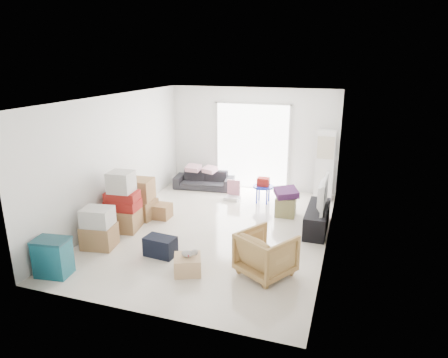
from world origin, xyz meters
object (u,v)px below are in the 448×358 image
at_px(sofa, 204,177).
at_px(armchair, 266,252).
at_px(television, 318,205).
at_px(kids_table, 263,185).
at_px(wood_crate, 188,265).
at_px(ottoman, 286,206).
at_px(tv_console, 317,219).
at_px(ac_tower, 325,165).
at_px(storage_bins, 53,257).

bearing_deg(sofa, armchair, -63.44).
relative_size(television, kids_table, 1.72).
bearing_deg(kids_table, television, -40.55).
bearing_deg(wood_crate, armchair, 16.41).
height_order(sofa, ottoman, sofa).
bearing_deg(television, kids_table, 49.86).
height_order(tv_console, wood_crate, tv_console).
relative_size(armchair, kids_table, 1.28).
bearing_deg(sofa, wood_crate, -79.41).
relative_size(sofa, kids_table, 2.54).
relative_size(ac_tower, television, 1.62).
xyz_separation_m(sofa, wood_crate, (1.35, -4.27, -0.17)).
bearing_deg(ac_tower, television, -88.54).
bearing_deg(armchair, wood_crate, 47.25).
xyz_separation_m(sofa, kids_table, (1.78, -0.59, 0.13)).
distance_m(ac_tower, tv_console, 2.06).
xyz_separation_m(tv_console, armchair, (-0.61, -2.10, 0.17)).
xyz_separation_m(television, armchair, (-0.61, -2.10, -0.14)).
relative_size(armchair, ottoman, 1.86).
height_order(sofa, wood_crate, sofa).
relative_size(sofa, armchair, 1.99).
height_order(tv_console, armchair, armchair).
relative_size(tv_console, sofa, 0.88).
height_order(tv_console, sofa, sofa).
distance_m(tv_console, ottoman, 0.93).
bearing_deg(kids_table, ac_tower, 28.17).
bearing_deg(tv_console, armchair, -106.28).
bearing_deg(armchair, tv_console, -75.44).
height_order(television, wood_crate, television).
distance_m(ottoman, wood_crate, 3.22).
bearing_deg(ottoman, armchair, -87.02).
xyz_separation_m(tv_console, ottoman, (-0.75, 0.56, -0.02)).
bearing_deg(ottoman, tv_console, -36.46).
relative_size(television, ottoman, 2.49).
bearing_deg(television, wood_crate, 143.51).
distance_m(television, wood_crate, 3.11).
bearing_deg(sofa, ac_tower, -4.24).
distance_m(sofa, kids_table, 1.88).
bearing_deg(ottoman, storage_bins, -129.83).
bearing_deg(armchair, sofa, -25.64).
bearing_deg(kids_table, sofa, 161.68).
bearing_deg(tv_console, sofa, 150.54).
xyz_separation_m(armchair, wood_crate, (-1.24, -0.36, -0.26)).
bearing_deg(ottoman, wood_crate, -110.01).
height_order(ac_tower, sofa, ac_tower).
bearing_deg(armchair, television, -75.44).
height_order(armchair, ottoman, armchair).
bearing_deg(wood_crate, sofa, 107.56).
xyz_separation_m(armchair, storage_bins, (-3.29, -1.12, -0.08)).
bearing_deg(television, tv_console, 0.41).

